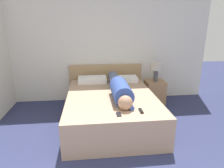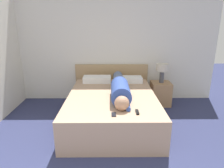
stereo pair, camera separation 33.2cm
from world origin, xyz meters
name	(u,v)px [view 1 (the left image)]	position (x,y,z in m)	size (l,w,h in m)	color
wall_back	(99,44)	(0.00, 3.81, 1.30)	(5.03, 0.06, 2.60)	silver
bed	(111,108)	(0.15, 2.60, 0.26)	(1.54, 2.06, 0.52)	tan
headboard	(106,82)	(0.15, 3.74, 0.42)	(1.66, 0.04, 0.84)	tan
nightstand	(155,92)	(1.22, 3.40, 0.25)	(0.41, 0.40, 0.51)	#A37A51
table_lamp	(156,68)	(1.22, 3.40, 0.81)	(0.26, 0.26, 0.41)	#4C4C51
person_lying	(119,88)	(0.29, 2.56, 0.66)	(0.31, 1.69, 0.31)	tan
pillow_near_headboard	(92,80)	(-0.17, 3.40, 0.59)	(0.59, 0.29, 0.12)	white
pillow_second	(124,79)	(0.52, 3.40, 0.58)	(0.56, 0.29, 0.11)	white
tv_remote	(141,111)	(0.50, 1.86, 0.54)	(0.04, 0.15, 0.02)	black
cell_phone	(119,114)	(0.17, 1.80, 0.53)	(0.06, 0.13, 0.01)	black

